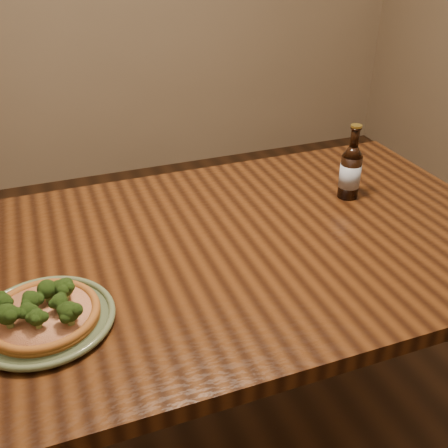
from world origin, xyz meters
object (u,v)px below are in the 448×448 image
object	(u,v)px
table	(210,276)
pizza	(43,312)
plate	(45,320)
beer_bottle	(350,171)

from	to	relation	value
table	pizza	size ratio (longest dim) A/B	7.14
table	plate	size ratio (longest dim) A/B	5.67
table	pizza	xyz separation A→B (m)	(-0.40, -0.15, 0.12)
pizza	beer_bottle	size ratio (longest dim) A/B	1.02
plate	beer_bottle	xyz separation A→B (m)	(0.87, 0.26, 0.07)
table	beer_bottle	world-z (taller)	beer_bottle
table	plate	world-z (taller)	plate
table	plate	xyz separation A→B (m)	(-0.40, -0.15, 0.10)
plate	beer_bottle	distance (m)	0.91
table	beer_bottle	distance (m)	0.51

